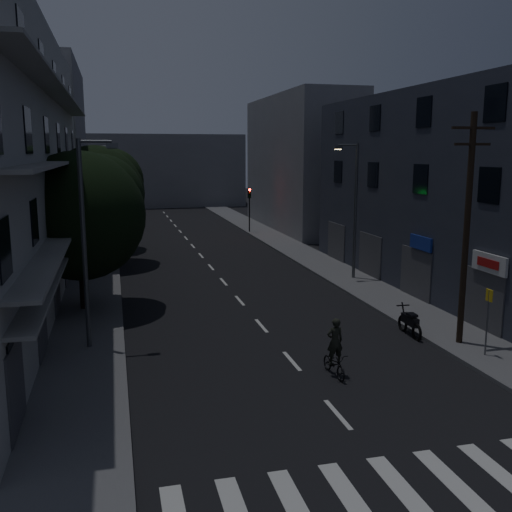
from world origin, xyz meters
name	(u,v)px	position (x,y,z in m)	size (l,w,h in m)	color
ground	(210,266)	(0.00, 25.00, 0.00)	(160.00, 160.00, 0.00)	black
sidewalk_left	(96,270)	(-7.50, 25.00, 0.07)	(3.00, 90.00, 0.15)	#565659
sidewalk_right	(314,260)	(7.50, 25.00, 0.07)	(3.00, 90.00, 0.15)	#565659
crosswalk	(404,491)	(0.00, -2.00, 0.00)	(10.90, 3.00, 0.01)	beige
lane_markings	(197,251)	(0.00, 31.25, 0.01)	(0.15, 60.50, 0.01)	beige
building_right	(466,193)	(11.99, 14.00, 5.50)	(6.19, 28.00, 11.00)	#2C303C
building_far_left	(51,148)	(-12.00, 48.00, 8.00)	(6.00, 20.00, 16.00)	slate
building_far_right	(300,163)	(12.00, 42.00, 6.50)	(6.00, 20.00, 13.00)	slate
building_far_end	(157,171)	(0.00, 70.00, 5.00)	(24.00, 8.00, 10.00)	slate
tree_near	(81,211)	(-7.68, 15.52, 4.90)	(6.16, 6.16, 7.60)	black
tree_mid	(97,190)	(-7.25, 26.95, 5.12)	(6.47, 6.47, 7.96)	black
tree_far	(94,189)	(-7.58, 32.99, 4.87)	(6.10, 6.10, 7.54)	black
traffic_signal_far_right	(249,201)	(6.29, 39.69, 3.10)	(0.28, 0.37, 4.10)	black
traffic_signal_far_left	(107,203)	(-6.72, 39.90, 3.10)	(0.28, 0.37, 4.10)	black
street_lamp_left_near	(87,234)	(-7.23, 9.60, 4.60)	(1.51, 0.25, 8.00)	#53565A
street_lamp_right	(354,204)	(7.63, 18.61, 4.60)	(1.51, 0.25, 8.00)	#515458
street_lamp_left_far	(101,193)	(-7.10, 31.37, 4.60)	(1.51, 0.25, 8.00)	slate
utility_pole	(467,225)	(7.04, 6.52, 4.87)	(1.80, 0.24, 9.00)	black
bus_stop_sign	(488,310)	(7.13, 5.00, 1.89)	(0.06, 0.35, 2.52)	#595B60
motorcycle	(410,323)	(5.76, 8.20, 0.52)	(0.59, 2.04, 1.31)	black
cyclist	(335,356)	(1.01, 4.82, 0.70)	(0.68, 1.67, 2.07)	black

